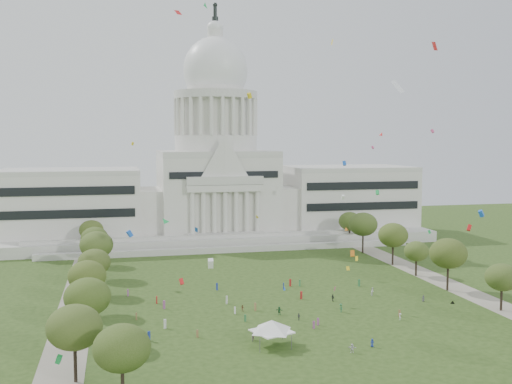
% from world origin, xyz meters
% --- Properties ---
extents(ground, '(400.00, 400.00, 0.00)m').
position_xyz_m(ground, '(0.00, 0.00, 0.00)').
color(ground, '#2B4216').
rests_on(ground, ground).
extents(capitol, '(160.00, 64.50, 91.30)m').
position_xyz_m(capitol, '(0.00, 113.59, 22.30)').
color(capitol, '#BBB9B0').
rests_on(capitol, ground).
extents(path_left, '(8.00, 160.00, 0.04)m').
position_xyz_m(path_left, '(-48.00, 30.00, 0.02)').
color(path_left, gray).
rests_on(path_left, ground).
extents(path_right, '(8.00, 160.00, 0.04)m').
position_xyz_m(path_right, '(48.00, 30.00, 0.02)').
color(path_right, gray).
rests_on(path_right, ground).
extents(row_tree_l_0, '(8.85, 8.85, 12.59)m').
position_xyz_m(row_tree_l_0, '(-45.26, -21.68, 8.95)').
color(row_tree_l_0, black).
rests_on(row_tree_l_0, ground).
extents(row_tree_l_1, '(8.86, 8.86, 12.59)m').
position_xyz_m(row_tree_l_1, '(-44.07, -2.96, 8.95)').
color(row_tree_l_1, black).
rests_on(row_tree_l_1, ground).
extents(row_tree_r_1, '(7.58, 7.58, 10.78)m').
position_xyz_m(row_tree_r_1, '(46.22, -1.75, 7.66)').
color(row_tree_r_1, black).
rests_on(row_tree_r_1, ground).
extents(row_tree_l_2, '(8.42, 8.42, 11.97)m').
position_xyz_m(row_tree_l_2, '(-45.04, 17.30, 8.51)').
color(row_tree_l_2, black).
rests_on(row_tree_l_2, ground).
extents(row_tree_r_2, '(9.55, 9.55, 13.58)m').
position_xyz_m(row_tree_r_2, '(44.17, 17.44, 9.66)').
color(row_tree_r_2, black).
rests_on(row_tree_r_2, ground).
extents(row_tree_l_3, '(8.12, 8.12, 11.55)m').
position_xyz_m(row_tree_l_3, '(-44.09, 33.92, 8.21)').
color(row_tree_l_3, black).
rests_on(row_tree_l_3, ground).
extents(row_tree_r_3, '(7.01, 7.01, 9.98)m').
position_xyz_m(row_tree_r_3, '(44.40, 34.48, 7.08)').
color(row_tree_r_3, black).
rests_on(row_tree_r_3, ground).
extents(row_tree_l_4, '(9.29, 9.29, 13.21)m').
position_xyz_m(row_tree_l_4, '(-44.08, 52.42, 9.39)').
color(row_tree_l_4, black).
rests_on(row_tree_l_4, ground).
extents(row_tree_r_4, '(9.19, 9.19, 13.06)m').
position_xyz_m(row_tree_r_4, '(44.76, 50.04, 9.29)').
color(row_tree_r_4, black).
rests_on(row_tree_r_4, ground).
extents(row_tree_l_5, '(8.33, 8.33, 11.85)m').
position_xyz_m(row_tree_l_5, '(-45.22, 71.01, 8.42)').
color(row_tree_l_5, black).
rests_on(row_tree_l_5, ground).
extents(row_tree_r_5, '(9.82, 9.82, 13.96)m').
position_xyz_m(row_tree_r_5, '(43.49, 70.19, 9.93)').
color(row_tree_r_5, black).
rests_on(row_tree_r_5, ground).
extents(row_tree_l_6, '(8.19, 8.19, 11.64)m').
position_xyz_m(row_tree_l_6, '(-46.87, 89.14, 8.27)').
color(row_tree_l_6, black).
rests_on(row_tree_l_6, ground).
extents(row_tree_r_6, '(8.42, 8.42, 11.97)m').
position_xyz_m(row_tree_r_6, '(45.96, 88.13, 8.51)').
color(row_tree_r_6, black).
rests_on(row_tree_r_6, ground).
extents(near_tree_0, '(8.47, 8.47, 12.04)m').
position_xyz_m(near_tree_0, '(-38.00, -32.00, 8.56)').
color(near_tree_0, black).
rests_on(near_tree_0, ground).
extents(event_tent, '(11.64, 11.64, 5.04)m').
position_xyz_m(event_tent, '(-10.43, -12.45, 3.91)').
color(event_tent, '#4C4C4C').
rests_on(event_tent, ground).
extents(person_0, '(0.90, 0.86, 1.55)m').
position_xyz_m(person_0, '(32.80, 9.14, 0.77)').
color(person_0, '#4C4C51').
rests_on(person_0, ground).
extents(person_2, '(1.14, 1.10, 2.02)m').
position_xyz_m(person_2, '(23.34, 17.16, 1.01)').
color(person_2, silver).
rests_on(person_2, ground).
extents(person_3, '(0.83, 1.36, 1.98)m').
position_xyz_m(person_3, '(10.30, 5.29, 0.99)').
color(person_3, '#33723F').
rests_on(person_3, ground).
extents(person_4, '(0.73, 1.02, 1.56)m').
position_xyz_m(person_4, '(-0.68, 1.74, 0.78)').
color(person_4, '#4C4C51').
rests_on(person_4, ground).
extents(person_5, '(1.83, 1.43, 1.85)m').
position_xyz_m(person_5, '(-3.69, 6.62, 0.92)').
color(person_5, '#33723F').
rests_on(person_5, ground).
extents(person_6, '(0.84, 0.92, 1.58)m').
position_xyz_m(person_6, '(7.73, -17.38, 0.79)').
color(person_6, navy).
rests_on(person_6, ground).
extents(person_7, '(0.72, 0.75, 1.66)m').
position_xyz_m(person_7, '(-13.19, -8.59, 0.83)').
color(person_7, '#994C8C').
rests_on(person_7, ground).
extents(person_8, '(0.89, 0.76, 1.56)m').
position_xyz_m(person_8, '(-11.14, 10.97, 0.78)').
color(person_8, olive).
rests_on(person_8, ground).
extents(person_9, '(0.74, 1.06, 1.49)m').
position_xyz_m(person_9, '(20.61, -3.12, 0.74)').
color(person_9, silver).
rests_on(person_9, ground).
extents(person_10, '(0.77, 1.10, 1.71)m').
position_xyz_m(person_10, '(11.80, 14.43, 0.85)').
color(person_10, '#26262B').
rests_on(person_10, ground).
extents(person_11, '(1.66, 1.14, 1.67)m').
position_xyz_m(person_11, '(2.90, -19.36, 0.83)').
color(person_11, silver).
rests_on(person_11, ground).
extents(distant_crowd, '(65.05, 36.47, 1.95)m').
position_xyz_m(distant_crowd, '(-12.12, 14.97, 0.88)').
color(distant_crowd, navy).
rests_on(distant_crowd, ground).
extents(kite_swarm, '(85.35, 100.22, 65.75)m').
position_xyz_m(kite_swarm, '(0.45, 12.72, 24.56)').
color(kite_swarm, '#E54C8C').
rests_on(kite_swarm, ground).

